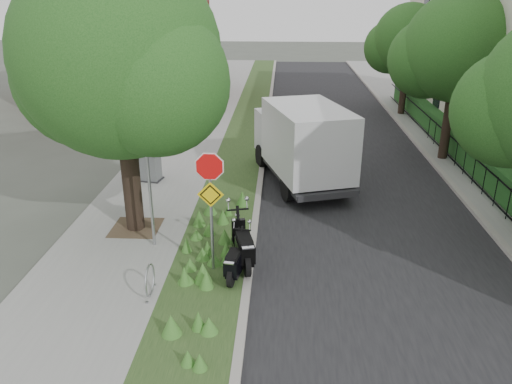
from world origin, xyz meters
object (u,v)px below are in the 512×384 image
(scooter_near, at_px, (243,250))
(utility_cabinet, at_px, (148,164))
(sign_assembly, at_px, (210,188))
(box_truck, at_px, (302,140))
(scooter_far, at_px, (235,264))

(scooter_near, xyz_separation_m, utility_cabinet, (-3.99, 6.00, 0.17))
(sign_assembly, bearing_deg, scooter_near, 15.39)
(sign_assembly, height_order, box_truck, sign_assembly)
(sign_assembly, xyz_separation_m, scooter_far, (0.59, -0.37, -1.84))
(scooter_near, bearing_deg, scooter_far, -105.56)
(box_truck, bearing_deg, sign_assembly, -110.31)
(scooter_far, bearing_deg, utility_cabinet, 120.22)
(sign_assembly, distance_m, scooter_far, 1.96)
(sign_assembly, distance_m, scooter_near, 1.92)
(sign_assembly, relative_size, box_truck, 0.54)
(utility_cabinet, bearing_deg, scooter_near, -56.39)
(scooter_near, distance_m, utility_cabinet, 7.20)
(box_truck, bearing_deg, utility_cabinet, -177.03)
(utility_cabinet, bearing_deg, sign_assembly, -62.48)
(sign_assembly, relative_size, scooter_near, 1.66)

